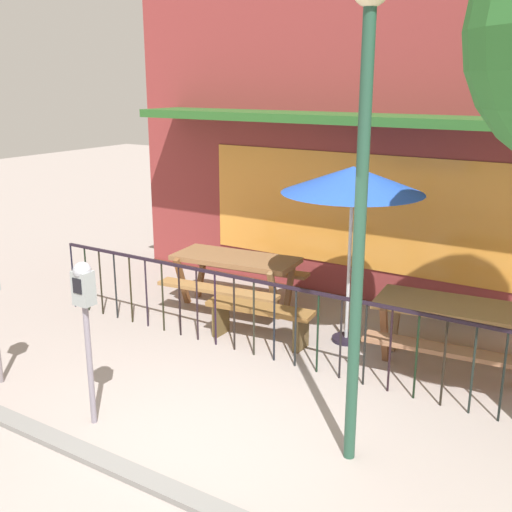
{
  "coord_description": "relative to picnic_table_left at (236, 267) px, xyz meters",
  "views": [
    {
      "loc": [
        3.14,
        -3.98,
        3.22
      ],
      "look_at": [
        -0.79,
        2.24,
        1.12
      ],
      "focal_mm": 43.39,
      "sensor_mm": 36.0,
      "label": 1
    }
  ],
  "objects": [
    {
      "name": "parking_meter_near",
      "position": [
        0.61,
        -3.38,
        0.65
      ],
      "size": [
        0.18,
        0.17,
        1.63
      ],
      "color": "slate",
      "rests_on": "ground"
    },
    {
      "name": "patio_umbrella",
      "position": [
        1.88,
        -0.26,
        1.45
      ],
      "size": [
        1.72,
        1.72,
        2.24
      ],
      "color": "black",
      "rests_on": "ground"
    },
    {
      "name": "street_lamp",
      "position": [
        2.95,
        -2.57,
        1.99
      ],
      "size": [
        0.28,
        0.28,
        4.0
      ],
      "color": "#234937",
      "rests_on": "ground"
    },
    {
      "name": "picnic_table_left",
      "position": [
        0.0,
        0.0,
        0.0
      ],
      "size": [
        1.94,
        1.55,
        0.79
      ],
      "color": "brown",
      "rests_on": "ground"
    },
    {
      "name": "curb_edge",
      "position": [
        1.67,
        -3.82,
        -0.61
      ],
      "size": [
        12.3,
        0.2,
        0.11
      ],
      "primitive_type": "cube",
      "color": "slate",
      "rests_on": "ground"
    },
    {
      "name": "picnic_table_right",
      "position": [
        3.23,
        -0.3,
        0.0
      ],
      "size": [
        1.94,
        1.55,
        0.79
      ],
      "color": "olive",
      "rests_on": "ground"
    },
    {
      "name": "pub_storefront",
      "position": [
        1.67,
        1.52,
        1.65
      ],
      "size": [
        8.79,
        1.44,
        4.52
      ],
      "color": "#552917",
      "rests_on": "ground"
    },
    {
      "name": "ground",
      "position": [
        1.67,
        -3.09,
        -0.61
      ],
      "size": [
        40.0,
        40.0,
        0.0
      ],
      "primitive_type": "plane",
      "color": "gray"
    },
    {
      "name": "patio_bench",
      "position": [
        0.95,
        -0.86,
        -0.26
      ],
      "size": [
        1.43,
        0.49,
        0.48
      ],
      "color": "brown",
      "rests_on": "ground"
    },
    {
      "name": "patio_fence_front",
      "position": [
        1.67,
        -1.25,
        0.05
      ],
      "size": [
        7.41,
        0.04,
        0.97
      ],
      "color": "black",
      "rests_on": "ground"
    }
  ]
}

